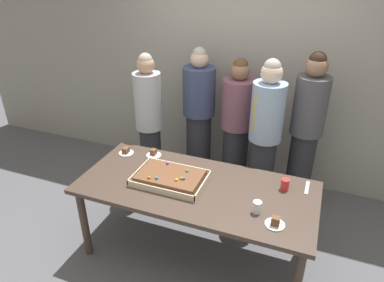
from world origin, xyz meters
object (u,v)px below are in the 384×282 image
(drink_cup_middle, at_px, (257,207))
(person_left_edge_reaching, at_px, (265,138))
(drink_cup_nearest, at_px, (285,184))
(person_far_right_suit, at_px, (149,122))
(party_table, at_px, (196,193))
(person_striped_tie_right, at_px, (237,127))
(person_green_shirt_behind, at_px, (199,118))
(plated_slice_near_right, at_px, (126,152))
(plated_slice_near_left, at_px, (275,223))
(plated_slice_far_left, at_px, (154,154))
(person_serving_front, at_px, (306,133))
(sheet_cake, at_px, (170,178))
(cake_server_utensil, at_px, (307,188))

(drink_cup_middle, height_order, person_left_edge_reaching, person_left_edge_reaching)
(drink_cup_nearest, height_order, person_far_right_suit, person_far_right_suit)
(party_table, distance_m, person_striped_tie_right, 1.19)
(person_green_shirt_behind, bearing_deg, plated_slice_near_right, -35.14)
(drink_cup_nearest, bearing_deg, person_left_edge_reaching, 115.25)
(plated_slice_near_left, xyz_separation_m, person_striped_tie_right, (-0.68, 1.44, 0.03))
(plated_slice_far_left, bearing_deg, plated_slice_near_right, -167.01)
(person_serving_front, bearing_deg, plated_slice_far_left, -18.20)
(plated_slice_far_left, bearing_deg, person_green_shirt_behind, 78.03)
(drink_cup_nearest, xyz_separation_m, person_left_edge_reaching, (-0.30, 0.65, 0.08))
(person_serving_front, relative_size, person_green_shirt_behind, 1.04)
(sheet_cake, relative_size, person_serving_front, 0.36)
(person_serving_front, height_order, person_striped_tie_right, person_serving_front)
(party_table, xyz_separation_m, sheet_cake, (-0.24, -0.01, 0.12))
(cake_server_utensil, bearing_deg, person_far_right_suit, 163.71)
(cake_server_utensil, relative_size, person_striped_tie_right, 0.12)
(person_striped_tie_right, height_order, person_left_edge_reaching, person_left_edge_reaching)
(plated_slice_far_left, relative_size, drink_cup_middle, 1.50)
(plated_slice_far_left, height_order, person_far_right_suit, person_far_right_suit)
(party_table, height_order, sheet_cake, sheet_cake)
(drink_cup_middle, height_order, person_far_right_suit, person_far_right_suit)
(plated_slice_near_left, bearing_deg, person_serving_front, 86.89)
(drink_cup_nearest, height_order, person_green_shirt_behind, person_green_shirt_behind)
(person_green_shirt_behind, bearing_deg, person_striped_tie_right, 83.42)
(person_serving_front, relative_size, person_far_right_suit, 1.06)
(cake_server_utensil, bearing_deg, person_left_edge_reaching, 130.99)
(plated_slice_far_left, xyz_separation_m, person_green_shirt_behind, (0.18, 0.83, 0.08))
(plated_slice_near_right, distance_m, drink_cup_nearest, 1.58)
(drink_cup_nearest, distance_m, cake_server_utensil, 0.21)
(plated_slice_near_right, xyz_separation_m, person_far_right_suit, (-0.03, 0.57, 0.08))
(person_far_right_suit, bearing_deg, person_left_edge_reaching, 54.29)
(person_serving_front, relative_size, person_left_edge_reaching, 1.03)
(drink_cup_middle, bearing_deg, person_far_right_suit, 145.51)
(person_green_shirt_behind, distance_m, person_left_edge_reaching, 0.87)
(person_striped_tie_right, bearing_deg, sheet_cake, 0.01)
(plated_slice_far_left, bearing_deg, drink_cup_middle, -23.42)
(person_green_shirt_behind, bearing_deg, party_table, 11.08)
(drink_cup_nearest, xyz_separation_m, person_green_shirt_behind, (-1.13, 0.94, 0.05))
(party_table, xyz_separation_m, plated_slice_far_left, (-0.58, 0.34, 0.10))
(drink_cup_middle, distance_m, person_serving_front, 1.28)
(drink_cup_nearest, xyz_separation_m, person_striped_tie_right, (-0.68, 0.95, 0.01))
(sheet_cake, bearing_deg, plated_slice_near_right, 155.10)
(party_table, height_order, cake_server_utensil, cake_server_utensil)
(plated_slice_near_left, xyz_separation_m, cake_server_utensil, (0.18, 0.58, -0.02))
(plated_slice_near_left, distance_m, plated_slice_far_left, 1.44)
(plated_slice_near_right, relative_size, person_far_right_suit, 0.09)
(plated_slice_near_right, bearing_deg, drink_cup_middle, -16.87)
(party_table, height_order, person_serving_front, person_serving_front)
(drink_cup_nearest, bearing_deg, person_far_right_suit, 159.23)
(person_serving_front, height_order, person_far_right_suit, person_serving_front)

